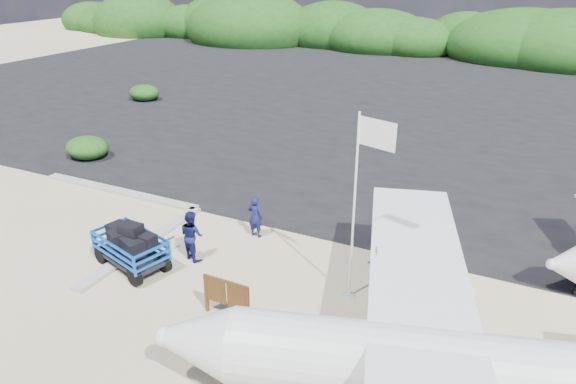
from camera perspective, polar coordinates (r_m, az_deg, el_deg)
name	(u,v)px	position (r m, az deg, el deg)	size (l,w,h in m)	color
ground	(221,295)	(17.64, -7.45, -11.32)	(160.00, 160.00, 0.00)	beige
asphalt_apron	(420,99)	(43.85, 14.44, 9.96)	(90.00, 50.00, 0.04)	#B2B2B2
lagoon	(62,223)	(24.03, -23.85, -3.14)	(9.00, 7.00, 0.40)	#B2B2B2
vegetation_band	(465,54)	(68.12, 19.11, 14.27)	(124.00, 8.00, 4.40)	#B2B2B2
baggage_cart	(134,267)	(19.81, -16.79, -7.93)	(3.06, 1.75, 1.53)	blue
flagpole	(349,296)	(17.59, 6.78, -11.41)	(1.26, 0.53, 6.32)	white
signboard	(228,317)	(16.68, -6.71, -13.66)	(1.72, 0.16, 1.41)	#583719
crew_a	(255,217)	(20.59, -3.65, -2.76)	(0.64, 0.42, 1.76)	#121746
crew_b	(192,235)	(19.34, -10.65, -4.74)	(0.95, 0.74, 1.94)	#121746
crew_c	(389,249)	(18.59, 11.11, -6.20)	(1.09, 0.45, 1.85)	#121746
aircraft_small	(340,77)	(51.45, 5.78, 12.61)	(7.29, 7.29, 2.62)	#B2B2B2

